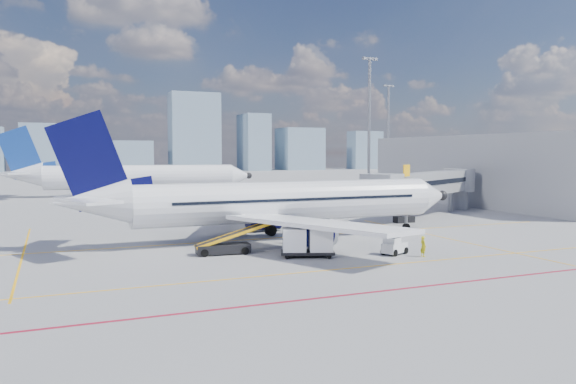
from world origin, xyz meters
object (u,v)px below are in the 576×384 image
Objects in this scene: ramp_worker at (423,246)px; second_aircraft at (130,177)px; baggage_tug at (394,246)px; belt_loader at (225,246)px; main_aircraft at (273,203)px; cargo_dolly at (307,241)px.

second_aircraft is at bearing 9.98° from ramp_worker.
baggage_tug is 0.39× the size of belt_loader.
second_aircraft is 61.16m from belt_loader.
baggage_tug is (5.66, -9.93, -2.57)m from main_aircraft.
cargo_dolly is (-0.65, -8.39, -2.07)m from main_aircraft.
cargo_dolly is at bearing -79.29° from second_aircraft.
main_aircraft is 13.75m from ramp_worker.
second_aircraft is 66.99m from baggage_tug.
belt_loader is 14.49m from ramp_worker.
main_aircraft is 6.35× the size of belt_loader.
belt_loader is at bearing 62.93° from ramp_worker.
second_aircraft reaches higher than main_aircraft.
cargo_dolly is (4.18, -64.58, -2.07)m from second_aircraft.
baggage_tug is 0.54× the size of cargo_dolly.
ramp_worker is at bearing -58.67° from main_aircraft.
ramp_worker is at bearing -22.48° from belt_loader.
second_aircraft is 28.22× the size of ramp_worker.
belt_loader is at bearing 166.84° from cargo_dolly.
second_aircraft is 64.74m from cargo_dolly.
belt_loader is at bearing -83.89° from second_aircraft.
second_aircraft is 10.18× the size of cargo_dolly.
main_aircraft is 16.12× the size of baggage_tug.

